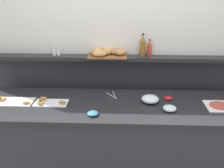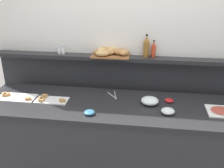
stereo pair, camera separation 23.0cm
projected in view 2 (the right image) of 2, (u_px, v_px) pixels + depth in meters
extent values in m
plane|color=slate|center=(126.00, 147.00, 3.34)|extent=(12.00, 12.00, 0.00)
cube|color=#2D2D33|center=(121.00, 147.00, 2.62)|extent=(2.67, 0.67, 0.90)
cube|color=#232326|center=(122.00, 106.00, 2.43)|extent=(2.71, 0.71, 0.03)
cube|color=#2D2D33|center=(126.00, 108.00, 3.04)|extent=(2.93, 0.08, 1.23)
cube|color=#232326|center=(127.00, 57.00, 2.74)|extent=(2.93, 0.22, 0.04)
cube|color=white|center=(52.00, 100.00, 2.50)|extent=(0.32, 0.16, 0.01)
cube|color=#AD7A47|center=(42.00, 101.00, 2.47)|extent=(0.06, 0.07, 0.01)
cube|color=#E5C666|center=(42.00, 100.00, 2.47)|extent=(0.06, 0.07, 0.01)
cube|color=#AD7A47|center=(42.00, 99.00, 2.47)|extent=(0.06, 0.07, 0.01)
cube|color=#AD7A47|center=(40.00, 100.00, 2.49)|extent=(0.06, 0.07, 0.01)
cube|color=#E5C666|center=(40.00, 99.00, 2.49)|extent=(0.06, 0.07, 0.01)
cube|color=#AD7A47|center=(40.00, 98.00, 2.49)|extent=(0.06, 0.07, 0.01)
cube|color=#AD7A47|center=(45.00, 97.00, 2.56)|extent=(0.06, 0.05, 0.01)
cube|color=#E5C666|center=(45.00, 96.00, 2.55)|extent=(0.06, 0.05, 0.01)
cube|color=#AD7A47|center=(45.00, 95.00, 2.55)|extent=(0.06, 0.05, 0.01)
cube|color=#AD7A47|center=(62.00, 101.00, 2.46)|extent=(0.07, 0.07, 0.01)
cube|color=#E5C666|center=(62.00, 100.00, 2.46)|extent=(0.07, 0.07, 0.01)
cube|color=#AD7A47|center=(62.00, 100.00, 2.46)|extent=(0.07, 0.07, 0.01)
cube|color=white|center=(17.00, 97.00, 2.56)|extent=(0.38, 0.19, 0.01)
cube|color=#B7844C|center=(7.00, 95.00, 2.59)|extent=(0.06, 0.07, 0.01)
cube|color=#D1664C|center=(7.00, 94.00, 2.58)|extent=(0.06, 0.07, 0.01)
cube|color=#B7844C|center=(7.00, 94.00, 2.58)|extent=(0.06, 0.07, 0.01)
cube|color=#B7844C|center=(28.00, 99.00, 2.50)|extent=(0.07, 0.06, 0.01)
cube|color=#D1664C|center=(28.00, 99.00, 2.50)|extent=(0.07, 0.06, 0.01)
cube|color=#B7844C|center=(28.00, 98.00, 2.49)|extent=(0.07, 0.06, 0.01)
cube|color=#B7844C|center=(4.00, 95.00, 2.59)|extent=(0.06, 0.07, 0.01)
cube|color=#D1664C|center=(4.00, 94.00, 2.59)|extent=(0.06, 0.07, 0.01)
cube|color=#B7844C|center=(4.00, 94.00, 2.58)|extent=(0.06, 0.07, 0.01)
cube|color=white|center=(222.00, 112.00, 2.29)|extent=(0.26, 0.24, 0.01)
ellipsoid|color=#B24738|center=(222.00, 111.00, 2.29)|extent=(0.20, 0.17, 0.01)
ellipsoid|color=silver|center=(168.00, 111.00, 2.26)|extent=(0.12, 0.12, 0.05)
ellipsoid|color=#599959|center=(168.00, 112.00, 2.27)|extent=(0.09, 0.09, 0.03)
ellipsoid|color=silver|center=(150.00, 101.00, 2.43)|extent=(0.17, 0.17, 0.07)
ellipsoid|color=white|center=(150.00, 102.00, 2.44)|extent=(0.13, 0.13, 0.04)
ellipsoid|color=red|center=(169.00, 100.00, 2.48)|extent=(0.08, 0.08, 0.03)
ellipsoid|color=teal|center=(89.00, 112.00, 2.26)|extent=(0.10, 0.10, 0.03)
cylinder|color=#B7BABF|center=(112.00, 95.00, 2.60)|extent=(0.12, 0.15, 0.01)
cylinder|color=#B7BABF|center=(115.00, 95.00, 2.61)|extent=(0.05, 0.18, 0.01)
sphere|color=#B7BABF|center=(116.00, 99.00, 2.53)|extent=(0.01, 0.01, 0.01)
cylinder|color=#8E5B23|center=(146.00, 49.00, 2.67)|extent=(0.06, 0.06, 0.16)
cone|color=#8E5B23|center=(147.00, 39.00, 2.63)|extent=(0.05, 0.05, 0.06)
cylinder|color=black|center=(147.00, 35.00, 2.61)|extent=(0.02, 0.02, 0.02)
cylinder|color=red|center=(153.00, 51.00, 2.68)|extent=(0.04, 0.04, 0.12)
cone|color=red|center=(154.00, 44.00, 2.64)|extent=(0.04, 0.04, 0.04)
cylinder|color=black|center=(154.00, 41.00, 2.63)|extent=(0.02, 0.02, 0.02)
cylinder|color=white|center=(59.00, 50.00, 2.79)|extent=(0.03, 0.03, 0.08)
cylinder|color=#B7BABF|center=(59.00, 46.00, 2.77)|extent=(0.03, 0.03, 0.01)
cylinder|color=white|center=(63.00, 50.00, 2.78)|extent=(0.03, 0.03, 0.08)
cylinder|color=#B7BABF|center=(63.00, 47.00, 2.77)|extent=(0.03, 0.03, 0.01)
cube|color=brown|center=(111.00, 55.00, 2.73)|extent=(0.40, 0.26, 0.02)
ellipsoid|color=tan|center=(102.00, 54.00, 2.65)|extent=(0.15, 0.10, 0.06)
ellipsoid|color=#B7844C|center=(109.00, 52.00, 2.70)|extent=(0.13, 0.09, 0.06)
ellipsoid|color=tan|center=(112.00, 50.00, 2.76)|extent=(0.16, 0.15, 0.07)
ellipsoid|color=#AD7A47|center=(99.00, 52.00, 2.71)|extent=(0.12, 0.08, 0.05)
ellipsoid|color=#B7844C|center=(105.00, 52.00, 2.69)|extent=(0.16, 0.15, 0.06)
ellipsoid|color=#B7844C|center=(105.00, 49.00, 2.79)|extent=(0.15, 0.16, 0.07)
ellipsoid|color=tan|center=(102.00, 51.00, 2.71)|extent=(0.13, 0.15, 0.07)
ellipsoid|color=#B7844C|center=(125.00, 52.00, 2.68)|extent=(0.14, 0.16, 0.06)
ellipsoid|color=#AD7A47|center=(120.00, 52.00, 2.70)|extent=(0.14, 0.12, 0.07)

